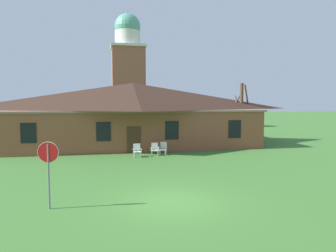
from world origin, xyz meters
TOP-DOWN VIEW (x-y plane):
  - ground_plane at (0.00, 0.00)m, footprint 200.00×200.00m
  - brick_building at (-0.00, 17.33)m, footprint 22.64×10.40m
  - dome_tower at (0.99, 35.54)m, footprint 5.18×5.18m
  - stop_sign at (-4.74, 0.16)m, footprint 0.79×0.19m
  - lawn_chair_by_porch at (-0.31, 10.59)m, footprint 0.65×0.67m
  - lawn_chair_near_door at (1.08, 10.99)m, footprint 0.70×0.73m
  - lawn_chair_left_end at (1.79, 11.27)m, footprint 0.78×0.83m
  - bare_tree_beside_building at (10.79, 16.72)m, footprint 1.53×1.51m

SIDE VIEW (x-z plane):
  - ground_plane at x=0.00m, z-range 0.00..0.00m
  - lawn_chair_by_porch at x=-0.31m, z-range 0.02..0.98m
  - lawn_chair_near_door at x=1.08m, z-range 0.02..0.98m
  - lawn_chair_left_end at x=1.79m, z-range 0.02..0.98m
  - stop_sign at x=-4.74m, z-range 0.55..3.13m
  - brick_building at x=0.00m, z-range 0.06..5.90m
  - bare_tree_beside_building at x=10.79m, z-range 0.21..6.13m
  - dome_tower at x=0.99m, z-range -0.82..17.33m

